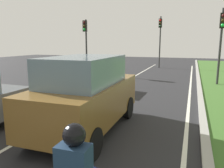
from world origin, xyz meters
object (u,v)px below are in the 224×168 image
Objects in this scene: car_suv_ahead at (86,94)px; traffic_light_near_right at (221,34)px; traffic_light_far_median at (160,34)px; traffic_light_overhead_left at (86,36)px; rider_person at (75,167)px; car_hatchback_far at (86,73)px.

car_suv_ahead is 10.66m from traffic_light_near_right.
car_suv_ahead is at bearing -88.54° from traffic_light_far_median.
traffic_light_far_median is at bearing 119.36° from traffic_light_near_right.
traffic_light_near_right is 10.44m from traffic_light_overhead_left.
car_hatchback_far is at bearing 114.50° from rider_person.
rider_person is 22.15m from traffic_light_far_median.
car_hatchback_far is 8.58m from traffic_light_near_right.
rider_person is at bearing -102.00° from traffic_light_near_right.
traffic_light_overhead_left is at bearing 168.75° from traffic_light_near_right.
car_hatchback_far is (-2.98, 5.90, -0.28)m from car_suv_ahead.
traffic_light_far_median is (-4.94, 8.78, 0.44)m from traffic_light_near_right.
traffic_light_overhead_left is (-7.45, 15.17, 1.99)m from rider_person.
car_suv_ahead reaches higher than car_hatchback_far.
traffic_light_near_right is (2.79, 13.13, 1.98)m from rider_person.
rider_person is at bearing -63.85° from traffic_light_overhead_left.
traffic_light_near_right is at bearing -11.25° from traffic_light_overhead_left.
traffic_light_near_right is at bearing 26.09° from car_hatchback_far.
rider_person is at bearing -84.40° from traffic_light_far_median.
car_suv_ahead is 0.96× the size of traffic_light_near_right.
car_hatchback_far is 0.79× the size of traffic_light_near_right.
rider_person is 0.25× the size of traffic_light_overhead_left.
rider_person is (4.67, -9.56, 0.31)m from car_hatchback_far.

